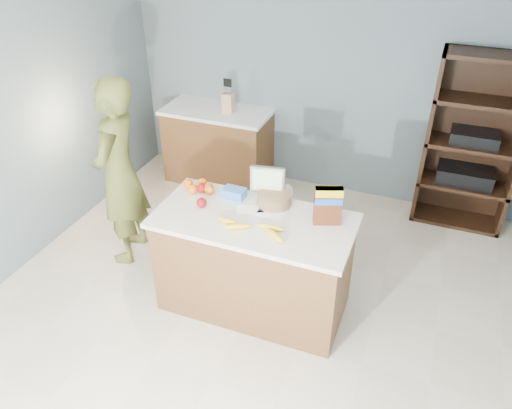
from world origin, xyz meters
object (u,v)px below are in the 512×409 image
(person, at_px, (119,174))
(cereal_box, at_px, (328,203))
(counter_peninsula, at_px, (254,267))
(tv, at_px, (267,181))
(shelving_unit, at_px, (472,146))

(person, xyz_separation_m, cereal_box, (1.93, -0.10, 0.19))
(person, relative_size, cereal_box, 5.74)
(cereal_box, bearing_deg, counter_peninsula, -164.77)
(counter_peninsula, height_order, person, person)
(tv, height_order, cereal_box, cereal_box)
(person, relative_size, tv, 6.28)
(shelving_unit, bearing_deg, cereal_box, -118.02)
(cereal_box, bearing_deg, person, 176.97)
(counter_peninsula, height_order, shelving_unit, shelving_unit)
(counter_peninsula, height_order, tv, tv)
(person, bearing_deg, cereal_box, 75.66)
(tv, xyz_separation_m, cereal_box, (0.55, -0.18, 0.02))
(counter_peninsula, xyz_separation_m, shelving_unit, (1.55, 2.05, 0.45))
(person, bearing_deg, tv, 82.02)
(shelving_unit, xyz_separation_m, cereal_box, (-1.01, -1.90, 0.22))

